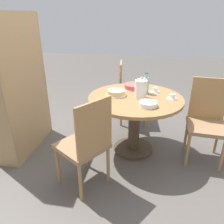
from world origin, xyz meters
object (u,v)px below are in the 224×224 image
Objects in this scene: cup_b at (155,90)px; chair_c at (129,92)px; chair_b at (207,119)px; cup_a at (172,97)px; water_bottle at (146,85)px; cake_second at (116,93)px; cake_main at (133,87)px; coffee_pot at (141,88)px; bookshelf at (19,88)px; chair_a at (86,143)px; cup_c at (105,102)px.

chair_c is at bearing 32.21° from cup_b.
chair_b is 0.48m from cup_a.
water_bottle reaches higher than cup_b.
chair_c is at bearing 34.83° from cup_a.
cake_second is at bearing 168.53° from chair_c.
cake_second is (0.02, 1.06, 0.25)m from chair_b.
water_bottle is at bearing -126.30° from cake_main.
cake_main is (0.28, 0.10, -0.08)m from coffee_pot.
chair_c is 3.71× the size of water_bottle.
chair_c is at bearing 10.96° from cake_main.
water_bottle is at bearing 101.62° from bookshelf.
bookshelf reaches higher than coffee_pot.
cake_main is (0.42, -1.32, -0.04)m from bookshelf.
chair_b is at bearing -135.68° from chair_c.
chair_a is 1.42m from chair_b.
chair_b is 1.27m from chair_c.
water_bottle is at bearing -176.47° from chair_a.
cake_second is (0.17, -1.14, -0.05)m from bookshelf.
chair_b and chair_c have the same top height.
cup_a is at bearing -138.52° from cup_b.
cake_main is at bearing 60.13° from cup_a.
chair_b is 2.22m from bookshelf.
bookshelf is at bearing 101.62° from water_bottle.
water_bottle is 0.20m from cake_main.
cake_main is at bearing 53.70° from water_bottle.
water_bottle is 1.07× the size of cake_second.
cup_b is (0.06, -0.12, -0.08)m from water_bottle.
chair_c is (1.53, -0.25, 0.00)m from chair_a.
cake_main is (0.27, 0.87, 0.26)m from chair_b.
chair_c is at bearing 128.45° from bookshelf.
cup_c is (-0.29, 0.71, 0.00)m from cup_a.
cup_b is at bearing -67.09° from cake_second.
chair_a and chair_c have the same top height.
cup_a is at bearing 165.30° from chair_a.
cup_a is 1.00× the size of cup_c.
coffee_pot reaches higher than cup_b.
coffee_pot is at bearing -179.35° from chair_a.
bookshelf is at bearing 102.81° from cup_b.
chair_a is 1.00× the size of chair_c.
cake_main is (0.98, -0.36, 0.26)m from chair_a.
bookshelf is (-0.97, 1.22, 0.30)m from chair_c.
bookshelf is (0.57, 0.97, 0.30)m from chair_a.
cup_b is (0.36, -1.60, -0.05)m from bookshelf.
coffee_pot is 0.18m from water_bottle.
cake_main is 0.61m from cup_c.
coffee_pot is at bearing 95.32° from bookshelf.
bookshelf is (-0.15, 2.19, 0.30)m from chair_b.
cake_main reaches higher than cup_c.
chair_c is at bearing -155.38° from chair_a.
chair_b is at bearing -102.00° from water_bottle.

